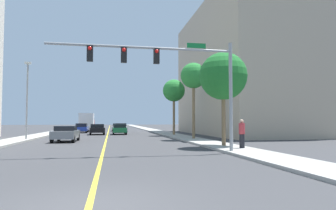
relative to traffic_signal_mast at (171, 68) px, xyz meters
The scene contains 18 objects.
ground 33.17m from the traffic_signal_mast, 96.50° to the left, with size 192.00×192.00×0.00m, color #38383A.
sidewalk_left 35.00m from the traffic_signal_mast, 109.89° to the left, with size 2.53×168.00×0.15m, color #9E9B93.
sidewalk_right 33.24m from the traffic_signal_mast, 82.37° to the left, with size 2.53×168.00×0.15m, color #9E9B93.
lane_marking_center 33.17m from the traffic_signal_mast, 96.50° to the left, with size 0.16×144.00×0.01m, color yellow.
building_right_near 27.45m from the traffic_signal_mast, 58.29° to the left, with size 11.45×25.95×17.54m, color tan.
traffic_signal_mast is the anchor object (origin of this frame).
street_lamp 17.69m from the traffic_signal_mast, 128.65° to the left, with size 0.56×0.28×7.25m.
palm_near 5.58m from the traffic_signal_mast, 38.18° to the left, with size 3.32×3.32×6.48m.
palm_mid 12.79m from the traffic_signal_mast, 68.85° to the left, with size 2.50×2.50×7.35m.
palm_far 20.74m from the traffic_signal_mast, 77.74° to the left, with size 2.76×2.76×6.85m.
car_silver 38.67m from the traffic_signal_mast, 93.17° to the left, with size 1.96×4.26×1.37m.
car_blue 32.98m from the traffic_signal_mast, 103.61° to the left, with size 1.88×4.46×1.45m.
car_white 32.49m from the traffic_signal_mast, 93.11° to the left, with size 1.94×4.50×1.46m.
car_gray 14.17m from the traffic_signal_mast, 121.91° to the left, with size 2.04×4.11×1.40m.
car_green 25.53m from the traffic_signal_mast, 94.81° to the left, with size 1.89×4.14×1.40m.
car_black 25.85m from the traffic_signal_mast, 101.45° to the left, with size 2.12×4.10×1.41m.
delivery_truck 40.85m from the traffic_signal_mast, 100.70° to the left, with size 2.50×7.14×3.17m.
pedestrian 6.25m from the traffic_signal_mast, 16.59° to the left, with size 0.38×0.38×1.79m.
Camera 1 is at (0.45, -6.88, 1.86)m, focal length 32.14 mm.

